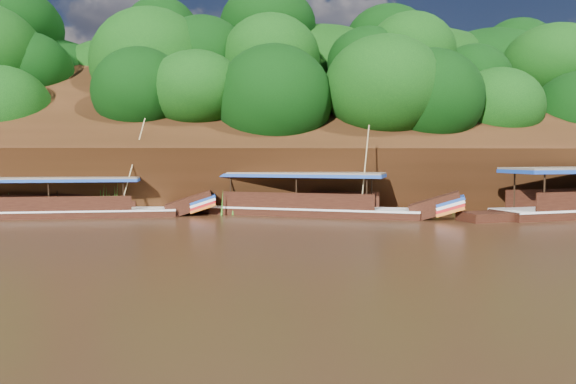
# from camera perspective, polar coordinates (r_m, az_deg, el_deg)

# --- Properties ---
(ground) EXTENTS (160.00, 160.00, 0.00)m
(ground) POSITION_cam_1_polar(r_m,az_deg,el_deg) (23.69, 9.87, -4.47)
(ground) COLOR black
(ground) RESTS_ON ground
(riverbank) EXTENTS (120.00, 30.06, 19.40)m
(riverbank) POSITION_cam_1_polar(r_m,az_deg,el_deg) (45.83, 2.91, 1.93)
(riverbank) COLOR black
(riverbank) RESTS_ON ground
(boat_1) EXTENTS (13.72, 6.66, 5.38)m
(boat_1) POSITION_cam_1_polar(r_m,az_deg,el_deg) (31.11, 3.89, -1.44)
(boat_1) COLOR black
(boat_1) RESTS_ON ground
(boat_2) EXTENTS (13.89, 2.92, 5.81)m
(boat_2) POSITION_cam_1_polar(r_m,az_deg,el_deg) (32.56, -20.28, -1.53)
(boat_2) COLOR black
(boat_2) RESTS_ON ground
(reeds) EXTENTS (49.78, 2.72, 1.89)m
(reeds) POSITION_cam_1_polar(r_m,az_deg,el_deg) (32.45, -0.22, -0.71)
(reeds) COLOR #2D6318
(reeds) RESTS_ON ground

